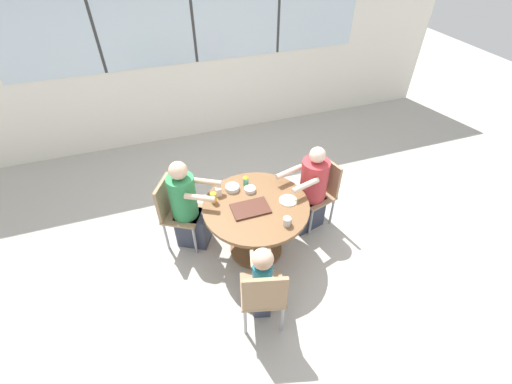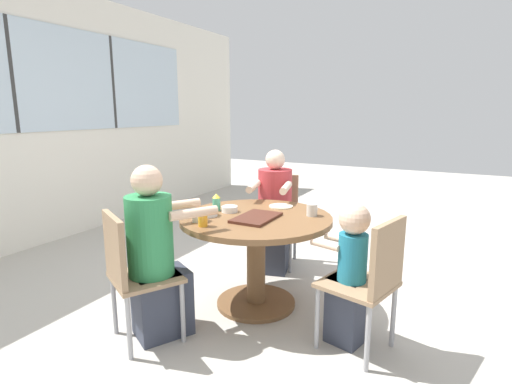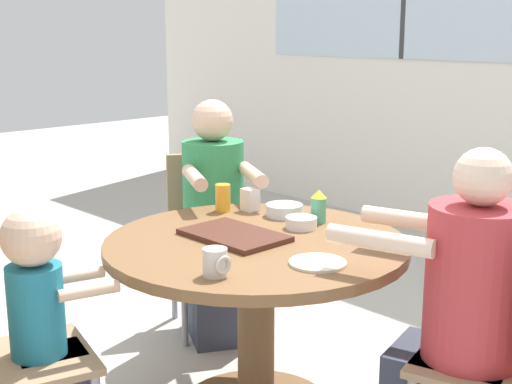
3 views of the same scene
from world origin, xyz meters
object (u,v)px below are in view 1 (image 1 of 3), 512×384
(chair_for_man_blue_shirt, at_px, (321,187))
(person_man_blue_shirt, at_px, (310,193))
(sippy_cup, at_px, (246,180))
(milk_carton_small, at_px, (218,192))
(person_toddler, at_px, (262,282))
(bowl_cereal, at_px, (250,189))
(chair_for_woman_green_shirt, at_px, (174,208))
(bowl_white_shallow, at_px, (232,188))
(coffee_mug, at_px, (287,221))
(juice_glass, at_px, (214,198))
(chair_for_toddler, at_px, (264,294))
(person_woman_green_shirt, at_px, (188,209))

(chair_for_man_blue_shirt, height_order, person_man_blue_shirt, person_man_blue_shirt)
(sippy_cup, distance_m, milk_carton_small, 0.33)
(person_toddler, xyz_separation_m, bowl_cereal, (0.21, 0.99, 0.26))
(chair_for_woman_green_shirt, xyz_separation_m, bowl_white_shallow, (0.65, -0.13, 0.22))
(coffee_mug, xyz_separation_m, juice_glass, (-0.60, 0.56, 0.01))
(juice_glass, xyz_separation_m, milk_carton_small, (0.07, 0.09, -0.01))
(chair_for_toddler, distance_m, sippy_cup, 1.30)
(chair_for_toddler, distance_m, person_toddler, 0.16)
(juice_glass, distance_m, bowl_cereal, 0.42)
(chair_for_toddler, xyz_separation_m, juice_glass, (-0.16, 1.09, 0.25))
(bowl_cereal, bearing_deg, milk_carton_small, 172.02)
(chair_for_toddler, height_order, sippy_cup, chair_for_toddler)
(chair_for_man_blue_shirt, height_order, milk_carton_small, chair_for_man_blue_shirt)
(milk_carton_small, bearing_deg, person_man_blue_shirt, -4.52)
(chair_for_man_blue_shirt, bearing_deg, person_man_blue_shirt, 90.00)
(juice_glass, bearing_deg, bowl_white_shallow, 28.37)
(person_woman_green_shirt, height_order, juice_glass, person_woman_green_shirt)
(chair_for_man_blue_shirt, xyz_separation_m, person_woman_green_shirt, (-1.57, 0.14, 0.01))
(person_man_blue_shirt, bearing_deg, person_toddler, 120.44)
(chair_for_toddler, height_order, coffee_mug, chair_for_toddler)
(chair_for_man_blue_shirt, relative_size, coffee_mug, 9.55)
(person_woman_green_shirt, relative_size, sippy_cup, 8.51)
(sippy_cup, bearing_deg, bowl_cereal, -84.48)
(person_woman_green_shirt, xyz_separation_m, bowl_white_shallow, (0.51, -0.06, 0.21))
(bowl_cereal, bearing_deg, person_woman_green_shirt, 168.25)
(chair_for_toddler, bearing_deg, chair_for_woman_green_shirt, 127.81)
(chair_for_man_blue_shirt, xyz_separation_m, juice_glass, (-1.30, -0.05, 0.25))
(coffee_mug, relative_size, bowl_cereal, 0.73)
(chair_for_toddler, xyz_separation_m, coffee_mug, (0.43, 0.54, 0.24))
(chair_for_woman_green_shirt, bearing_deg, chair_for_man_blue_shirt, 112.07)
(coffee_mug, xyz_separation_m, bowl_white_shallow, (-0.36, 0.68, -0.02))
(person_toddler, xyz_separation_m, juice_glass, (-0.20, 0.95, 0.29))
(person_woman_green_shirt, distance_m, person_toddler, 1.22)
(coffee_mug, distance_m, bowl_white_shallow, 0.77)
(bowl_cereal, bearing_deg, chair_for_man_blue_shirt, 0.38)
(sippy_cup, bearing_deg, person_man_blue_shirt, -11.37)
(bowl_white_shallow, bearing_deg, person_man_blue_shirt, -7.77)
(person_man_blue_shirt, height_order, juice_glass, person_man_blue_shirt)
(person_woman_green_shirt, distance_m, coffee_mug, 1.16)
(chair_for_woman_green_shirt, distance_m, chair_for_man_blue_shirt, 1.73)
(coffee_mug, relative_size, milk_carton_small, 0.94)
(coffee_mug, bearing_deg, person_toddler, -135.36)
(person_man_blue_shirt, distance_m, coffee_mug, 0.82)
(chair_for_toddler, relative_size, person_woman_green_shirt, 0.75)
(coffee_mug, xyz_separation_m, bowl_cereal, (-0.19, 0.60, -0.02))
(chair_for_woman_green_shirt, relative_size, juice_glass, 7.39)
(sippy_cup, relative_size, juice_glass, 1.16)
(chair_for_toddler, distance_m, juice_glass, 1.13)
(sippy_cup, height_order, bowl_cereal, sippy_cup)
(chair_for_man_blue_shirt, distance_m, juice_glass, 1.33)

